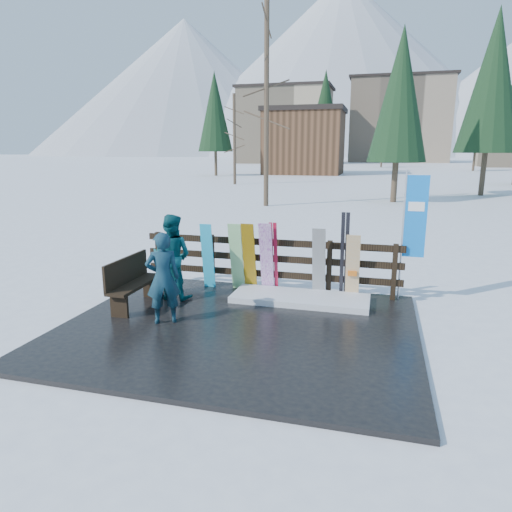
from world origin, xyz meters
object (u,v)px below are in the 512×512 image
(snowboard_4, at_px, (319,263))
(snowboard_1, at_px, (236,257))
(person_back, at_px, (172,257))
(snowboard_5, at_px, (353,267))
(person_front, at_px, (163,278))
(snowboard_2, at_px, (249,257))
(snowboard_0, at_px, (208,256))
(bench, at_px, (132,281))
(rental_flag, at_px, (412,221))
(snowboard_3, at_px, (266,258))

(snowboard_4, bearing_deg, snowboard_1, 180.00)
(snowboard_4, relative_size, person_back, 0.85)
(snowboard_5, height_order, person_front, person_front)
(snowboard_2, relative_size, person_front, 0.94)
(snowboard_0, relative_size, person_front, 0.90)
(bench, relative_size, snowboard_5, 1.08)
(person_front, distance_m, person_back, 1.39)
(rental_flag, distance_m, person_back, 4.82)
(snowboard_3, relative_size, snowboard_5, 1.12)
(person_front, relative_size, person_back, 0.93)
(snowboard_0, height_order, person_front, person_front)
(snowboard_4, bearing_deg, person_back, -163.80)
(snowboard_5, bearing_deg, rental_flag, 13.96)
(rental_flag, height_order, person_front, rental_flag)
(snowboard_5, relative_size, person_front, 0.86)
(rental_flag, relative_size, person_back, 1.50)
(snowboard_1, bearing_deg, bench, -136.53)
(snowboard_1, distance_m, rental_flag, 3.64)
(bench, xyz_separation_m, rental_flag, (5.15, 1.81, 1.09))
(snowboard_5, distance_m, person_back, 3.65)
(bench, bearing_deg, snowboard_5, 20.73)
(snowboard_4, bearing_deg, bench, -155.56)
(snowboard_3, relative_size, person_front, 0.96)
(bench, distance_m, rental_flag, 5.56)
(rental_flag, bearing_deg, snowboard_4, -171.30)
(snowboard_1, bearing_deg, snowboard_2, 0.00)
(snowboard_4, bearing_deg, snowboard_3, 180.00)
(snowboard_2, bearing_deg, person_front, -113.48)
(snowboard_2, distance_m, snowboard_5, 2.16)
(snowboard_2, relative_size, person_back, 0.88)
(snowboard_5, distance_m, rental_flag, 1.45)
(snowboard_0, bearing_deg, person_front, -89.79)
(snowboard_1, bearing_deg, snowboard_0, 180.00)
(snowboard_5, bearing_deg, person_front, -145.22)
(snowboard_3, distance_m, snowboard_4, 1.10)
(bench, relative_size, snowboard_2, 0.99)
(snowboard_3, xyz_separation_m, snowboard_5, (1.78, 0.00, -0.08))
(snowboard_1, xyz_separation_m, snowboard_5, (2.44, 0.00, -0.06))
(snowboard_2, height_order, snowboard_5, snowboard_2)
(snowboard_3, bearing_deg, snowboard_0, 180.00)
(snowboard_3, height_order, person_front, person_front)
(person_back, bearing_deg, snowboard_4, -160.69)
(rental_flag, bearing_deg, snowboard_3, -174.62)
(snowboard_4, distance_m, rental_flag, 1.99)
(snowboard_4, height_order, snowboard_5, snowboard_4)
(bench, distance_m, snowboard_3, 2.76)
(snowboard_0, bearing_deg, rental_flag, 3.69)
(snowboard_0, bearing_deg, snowboard_5, 0.00)
(snowboard_3, xyz_separation_m, person_back, (-1.77, -0.83, 0.11))
(snowboard_2, bearing_deg, snowboard_3, -0.00)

